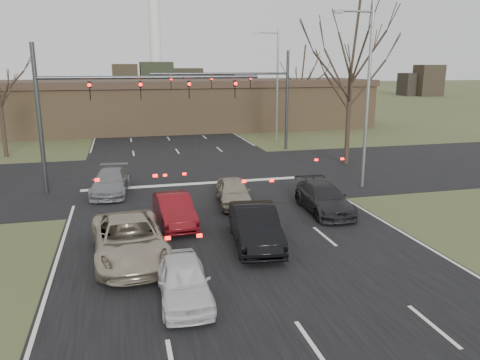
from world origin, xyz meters
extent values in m
plane|color=#414C28|center=(0.00, 0.00, 0.00)|extent=(360.00, 360.00, 0.00)
cube|color=black|center=(0.00, 60.00, 0.01)|extent=(14.00, 300.00, 0.02)
cube|color=black|center=(0.00, 15.00, 0.01)|extent=(200.00, 14.00, 0.02)
cube|color=brown|center=(2.00, 38.00, 2.30)|extent=(42.00, 10.00, 4.60)
cube|color=#38281E|center=(2.00, 38.00, 4.95)|extent=(42.40, 10.40, 0.70)
cylinder|color=silver|center=(6.00, 120.00, 17.00)|extent=(3.20, 3.20, 34.00)
cylinder|color=#383A3D|center=(-8.50, 13.00, 4.00)|extent=(0.24, 0.24, 8.00)
cylinder|color=#383A3D|center=(-2.50, 13.00, 6.20)|extent=(12.00, 0.18, 0.18)
imported|color=black|center=(-5.83, 13.00, 5.50)|extent=(0.16, 0.20, 1.00)
imported|color=black|center=(-3.17, 13.00, 5.50)|extent=(0.16, 0.20, 1.00)
imported|color=black|center=(-0.50, 13.00, 5.50)|extent=(0.16, 0.20, 1.00)
imported|color=black|center=(2.17, 13.00, 5.50)|extent=(0.16, 0.20, 1.00)
cylinder|color=#383A3D|center=(9.00, 23.00, 4.00)|extent=(0.24, 0.24, 8.00)
cylinder|color=#383A3D|center=(3.50, 23.00, 6.20)|extent=(11.00, 0.18, 0.18)
imported|color=black|center=(5.86, 23.00, 5.50)|extent=(0.16, 0.20, 1.00)
imported|color=black|center=(2.71, 23.00, 5.50)|extent=(0.16, 0.20, 1.00)
imported|color=black|center=(-0.43, 23.00, 5.50)|extent=(0.16, 0.20, 1.00)
cylinder|color=gray|center=(9.00, 10.00, 5.00)|extent=(0.18, 0.18, 10.00)
cylinder|color=gray|center=(8.00, 10.00, 9.60)|extent=(2.00, 0.12, 0.12)
cube|color=gray|center=(7.00, 10.00, 9.55)|extent=(0.50, 0.25, 0.15)
cylinder|color=gray|center=(9.50, 27.00, 5.00)|extent=(0.18, 0.18, 10.00)
cylinder|color=gray|center=(8.50, 27.00, 9.60)|extent=(2.00, 0.12, 0.12)
cube|color=gray|center=(7.50, 27.00, 9.55)|extent=(0.50, 0.25, 0.15)
cylinder|color=black|center=(11.00, 16.00, 3.16)|extent=(0.32, 0.32, 6.33)
cylinder|color=black|center=(-13.00, 25.00, 2.61)|extent=(0.32, 0.32, 5.23)
cylinder|color=black|center=(15.00, 35.00, 2.48)|extent=(0.32, 0.32, 4.95)
imported|color=#A9A089|center=(-4.28, 2.67, 0.76)|extent=(2.89, 5.61, 1.51)
imported|color=silver|center=(-2.79, -0.83, 0.63)|extent=(1.57, 3.73, 1.26)
imported|color=black|center=(0.50, 2.90, 0.77)|extent=(2.18, 4.84, 1.54)
imported|color=black|center=(4.87, 6.16, 0.66)|extent=(2.12, 4.67, 1.33)
imported|color=gray|center=(-5.06, 12.05, 0.66)|extent=(2.32, 4.73, 1.32)
imported|color=#600D13|center=(-2.28, 6.06, 0.67)|extent=(1.65, 4.16, 1.35)
imported|color=#9E9680|center=(0.96, 8.40, 0.67)|extent=(2.01, 4.08, 1.34)
camera|label=1|loc=(-4.32, -13.63, 6.84)|focal=35.00mm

